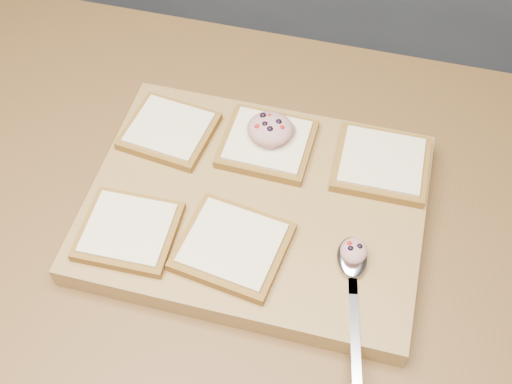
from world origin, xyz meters
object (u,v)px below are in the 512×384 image
bread_far_center (268,143)px  cutting_board (256,207)px  spoon (353,268)px  tuna_salad_dollop (270,129)px

bread_far_center → cutting_board: bearing=-85.9°
cutting_board → spoon: bearing=-27.5°
cutting_board → bread_far_center: size_ratio=3.49×
tuna_salad_dollop → spoon: (0.15, -0.17, -0.03)m
tuna_salad_dollop → spoon: tuna_salad_dollop is taller
bread_far_center → tuna_salad_dollop: (0.00, 0.01, 0.02)m
cutting_board → bread_far_center: bread_far_center is taller
cutting_board → tuna_salad_dollop: bearing=92.9°
bread_far_center → spoon: size_ratio=0.64×
tuna_salad_dollop → bread_far_center: bearing=-104.1°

